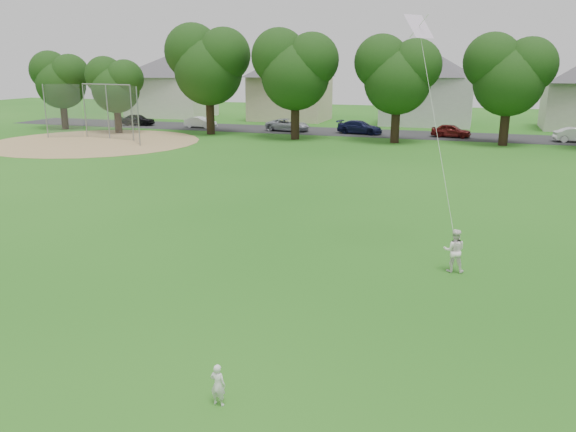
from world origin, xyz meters
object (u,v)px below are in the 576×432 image
(toddler, at_px, (218,385))
(kite, at_px, (437,133))
(older_boy, at_px, (454,251))
(baseball_backstop, at_px, (103,112))

(toddler, distance_m, kite, 11.20)
(kite, bearing_deg, toddler, -107.92)
(older_boy, bearing_deg, toddler, 60.83)
(toddler, height_order, baseball_backstop, baseball_backstop)
(older_boy, xyz_separation_m, kite, (-0.85, 0.81, 3.67))
(toddler, relative_size, kite, 0.12)
(older_boy, height_order, kite, kite)
(older_boy, distance_m, baseball_backstop, 39.61)
(toddler, height_order, older_boy, older_boy)
(toddler, relative_size, baseball_backstop, 0.08)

